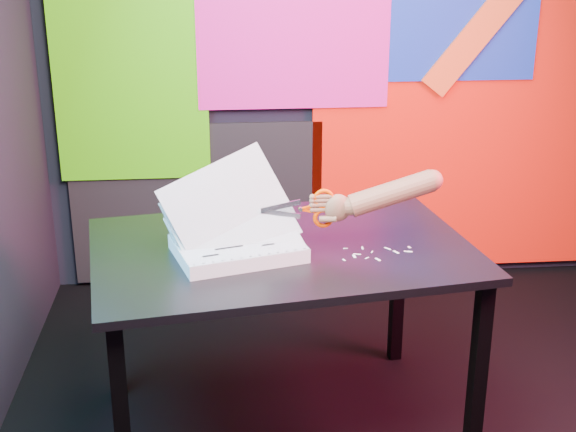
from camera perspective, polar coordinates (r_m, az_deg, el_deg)
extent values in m
cube|color=black|center=(4.08, 3.93, 13.39)|extent=(3.00, 0.01, 2.70)
cube|color=red|center=(4.28, 12.51, 6.49)|extent=(1.60, 0.02, 1.60)
cube|color=#1835AD|center=(4.14, 11.85, 14.52)|extent=(0.85, 0.02, 0.75)
cube|color=#E91991|center=(4.00, 0.40, 13.30)|extent=(0.95, 0.02, 0.80)
cube|color=#40C009|center=(4.04, -11.13, 9.42)|extent=(0.75, 0.02, 1.00)
cube|color=black|center=(4.20, -6.46, 0.90)|extent=(1.30, 0.02, 0.85)
cube|color=black|center=(2.63, -11.73, -14.32)|extent=(0.06, 0.06, 0.72)
cube|color=black|center=(3.29, -12.35, -6.86)|extent=(0.06, 0.06, 0.72)
cube|color=black|center=(2.89, 13.34, -10.99)|extent=(0.06, 0.06, 0.72)
cube|color=black|center=(3.50, 7.81, -4.82)|extent=(0.06, 0.06, 0.72)
cube|color=black|center=(2.85, -0.44, -2.42)|extent=(1.44, 1.07, 0.03)
cube|color=silver|center=(2.76, -3.60, -2.32)|extent=(0.48, 0.41, 0.05)
cube|color=white|center=(2.75, -3.61, -1.83)|extent=(0.48, 0.41, 0.00)
cube|color=white|center=(2.75, -3.61, -1.74)|extent=(0.48, 0.39, 0.13)
cube|color=white|center=(2.76, -3.84, -1.17)|extent=(0.49, 0.37, 0.22)
cube|color=white|center=(2.75, -4.08, -0.15)|extent=(0.49, 0.32, 0.31)
cube|color=white|center=(2.75, -4.32, 0.83)|extent=(0.49, 0.28, 0.36)
cylinder|color=#28282A|center=(2.58, -6.69, -3.47)|extent=(0.01, 0.01, 0.00)
cylinder|color=#28282A|center=(2.59, -6.01, -3.37)|extent=(0.01, 0.01, 0.00)
cylinder|color=#28282A|center=(2.60, -5.34, -3.28)|extent=(0.01, 0.01, 0.00)
cylinder|color=#28282A|center=(2.60, -4.67, -3.18)|extent=(0.01, 0.01, 0.00)
cylinder|color=#28282A|center=(2.61, -4.00, -3.09)|extent=(0.01, 0.01, 0.00)
cylinder|color=#28282A|center=(2.62, -3.34, -2.99)|extent=(0.01, 0.01, 0.00)
cylinder|color=#28282A|center=(2.63, -2.68, -2.89)|extent=(0.01, 0.01, 0.00)
cylinder|color=#28282A|center=(2.64, -2.03, -2.80)|extent=(0.01, 0.01, 0.00)
cylinder|color=#28282A|center=(2.65, -1.38, -2.70)|extent=(0.01, 0.01, 0.00)
cylinder|color=#28282A|center=(2.66, -0.73, -2.61)|extent=(0.01, 0.01, 0.00)
cylinder|color=#28282A|center=(2.67, -0.09, -2.51)|extent=(0.01, 0.01, 0.00)
cylinder|color=#28282A|center=(2.68, 0.54, -2.42)|extent=(0.01, 0.01, 0.00)
cylinder|color=#28282A|center=(2.69, 1.17, -2.33)|extent=(0.01, 0.01, 0.00)
cylinder|color=#28282A|center=(2.84, -8.14, -1.31)|extent=(0.01, 0.01, 0.00)
cylinder|color=#28282A|center=(2.84, -7.52, -1.23)|extent=(0.01, 0.01, 0.00)
cylinder|color=#28282A|center=(2.85, -6.90, -1.15)|extent=(0.01, 0.01, 0.00)
cylinder|color=#28282A|center=(2.86, -6.28, -1.07)|extent=(0.01, 0.01, 0.00)
cylinder|color=#28282A|center=(2.86, -5.67, -0.98)|extent=(0.01, 0.01, 0.00)
cylinder|color=#28282A|center=(2.87, -5.06, -0.90)|extent=(0.01, 0.01, 0.00)
cylinder|color=#28282A|center=(2.88, -4.46, -0.82)|extent=(0.01, 0.01, 0.00)
cylinder|color=#28282A|center=(2.89, -3.86, -0.74)|extent=(0.01, 0.01, 0.00)
cylinder|color=#28282A|center=(2.90, -3.26, -0.66)|extent=(0.01, 0.01, 0.00)
cylinder|color=#28282A|center=(2.91, -2.66, -0.58)|extent=(0.01, 0.01, 0.00)
cylinder|color=#28282A|center=(2.91, -2.07, -0.51)|extent=(0.01, 0.01, 0.00)
cylinder|color=#28282A|center=(2.92, -1.48, -0.43)|extent=(0.01, 0.01, 0.00)
cylinder|color=#28282A|center=(2.93, -0.90, -0.35)|extent=(0.01, 0.01, 0.00)
cube|color=black|center=(2.78, -5.89, -1.67)|extent=(0.08, 0.03, 0.00)
cube|color=black|center=(2.79, -3.38, -1.51)|extent=(0.06, 0.03, 0.00)
cube|color=black|center=(2.70, -4.22, -2.25)|extent=(0.10, 0.04, 0.00)
cube|color=black|center=(2.72, -1.43, -2.04)|extent=(0.05, 0.02, 0.00)
cube|color=black|center=(2.64, -5.53, -2.82)|extent=(0.06, 0.03, 0.00)
cube|color=black|center=(2.85, -3.09, -1.04)|extent=(0.07, 0.03, 0.00)
cube|color=silver|center=(2.77, -0.51, 0.70)|extent=(0.14, 0.01, 0.05)
cube|color=silver|center=(2.78, -0.51, 0.17)|extent=(0.14, 0.01, 0.05)
cylinder|color=silver|center=(2.78, 0.89, 0.49)|extent=(0.01, 0.01, 0.01)
cube|color=#E63C00|center=(2.79, 1.41, 0.39)|extent=(0.05, 0.01, 0.02)
cube|color=#E63C00|center=(2.78, 1.41, 0.62)|extent=(0.05, 0.01, 0.02)
torus|color=#E63C00|center=(2.78, 2.55, 1.23)|extent=(0.07, 0.02, 0.07)
torus|color=#E63C00|center=(2.81, 2.53, -0.13)|extent=(0.07, 0.02, 0.07)
ellipsoid|color=brown|center=(2.80, 3.55, 0.58)|extent=(0.10, 0.06, 0.10)
cylinder|color=brown|center=(2.79, 2.54, 0.47)|extent=(0.07, 0.02, 0.02)
cylinder|color=brown|center=(2.79, 2.55, 0.81)|extent=(0.07, 0.02, 0.02)
cylinder|color=brown|center=(2.78, 2.55, 1.12)|extent=(0.06, 0.02, 0.02)
cylinder|color=brown|center=(2.78, 2.56, 1.39)|extent=(0.06, 0.02, 0.02)
cylinder|color=brown|center=(2.80, 2.87, -0.22)|extent=(0.07, 0.04, 0.03)
cylinder|color=brown|center=(2.81, 4.51, 0.69)|extent=(0.06, 0.07, 0.07)
cylinder|color=brown|center=(2.82, 7.38, 1.61)|extent=(0.31, 0.09, 0.16)
sphere|color=brown|center=(2.85, 10.22, 2.51)|extent=(0.08, 0.08, 0.08)
cube|color=silver|center=(2.75, 6.41, -3.09)|extent=(0.02, 0.03, 0.00)
cube|color=silver|center=(2.76, 4.74, -2.87)|extent=(0.01, 0.03, 0.00)
cube|color=silver|center=(2.83, 8.54, -2.51)|extent=(0.03, 0.02, 0.00)
cube|color=silver|center=(2.76, 5.63, -2.99)|extent=(0.02, 0.01, 0.00)
cube|color=silver|center=(2.81, 6.00, -2.55)|extent=(0.01, 0.02, 0.00)
cube|color=silver|center=(2.82, 7.69, -2.56)|extent=(0.02, 0.03, 0.00)
cube|color=silver|center=(2.84, 5.32, -2.28)|extent=(0.01, 0.02, 0.00)
cube|color=silver|center=(2.84, 7.10, -2.31)|extent=(0.02, 0.03, 0.00)
cube|color=silver|center=(2.73, 4.00, -3.13)|extent=(0.01, 0.02, 0.00)
cube|color=silver|center=(2.78, 4.93, -2.72)|extent=(0.03, 0.01, 0.00)
cube|color=silver|center=(2.83, 4.11, -2.31)|extent=(0.02, 0.01, 0.00)
cube|color=silver|center=(2.86, 8.62, -2.21)|extent=(0.01, 0.02, 0.00)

